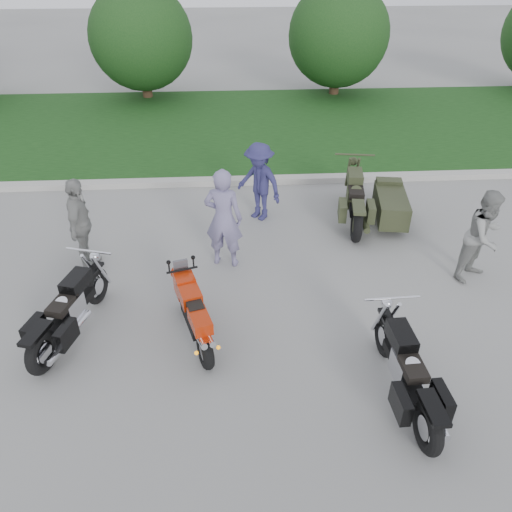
{
  "coord_description": "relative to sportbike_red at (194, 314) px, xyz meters",
  "views": [
    {
      "loc": [
        -0.13,
        -5.52,
        5.37
      ],
      "look_at": [
        0.3,
        1.43,
        0.8
      ],
      "focal_mm": 35.0,
      "sensor_mm": 36.0,
      "label": 1
    }
  ],
  "objects": [
    {
      "name": "curb",
      "position": [
        0.71,
        5.66,
        -0.43
      ],
      "size": [
        60.0,
        0.3,
        0.15
      ],
      "primitive_type": "cube",
      "color": "#B0AEA6",
      "rests_on": "ground"
    },
    {
      "name": "sportbike_red",
      "position": [
        0.0,
        0.0,
        0.0
      ],
      "size": [
        0.7,
        1.78,
        0.87
      ],
      "rotation": [
        0.0,
        0.0,
        0.29
      ],
      "color": "black",
      "rests_on": "ground"
    },
    {
      "name": "person_stripe",
      "position": [
        0.48,
        2.11,
        0.46
      ],
      "size": [
        0.8,
        0.62,
        1.94
      ],
      "primitive_type": "imported",
      "rotation": [
        0.0,
        0.0,
        2.9
      ],
      "color": "gray",
      "rests_on": "ground"
    },
    {
      "name": "cruiser_right",
      "position": [
        2.87,
        -1.38,
        -0.05
      ],
      "size": [
        0.43,
        2.31,
        0.89
      ],
      "rotation": [
        0.0,
        0.0,
        0.04
      ],
      "color": "black",
      "rests_on": "ground"
    },
    {
      "name": "person_back",
      "position": [
        -2.12,
        2.21,
        0.37
      ],
      "size": [
        0.45,
        1.04,
        1.76
      ],
      "primitive_type": "imported",
      "rotation": [
        0.0,
        0.0,
        1.59
      ],
      "color": "gray",
      "rests_on": "ground"
    },
    {
      "name": "cruiser_sidecar",
      "position": [
        3.72,
        3.48,
        -0.05
      ],
      "size": [
        1.47,
        2.54,
        0.98
      ],
      "rotation": [
        0.0,
        0.0,
        -0.16
      ],
      "color": "black",
      "rests_on": "ground"
    },
    {
      "name": "tree_mid_left",
      "position": [
        -2.29,
        13.16,
        1.69
      ],
      "size": [
        3.6,
        3.6,
        4.0
      ],
      "color": "#3F2B1C",
      "rests_on": "ground"
    },
    {
      "name": "tree_mid_right",
      "position": [
        4.71,
        13.16,
        1.69
      ],
      "size": [
        3.6,
        3.6,
        4.0
      ],
      "color": "#3F2B1C",
      "rests_on": "ground"
    },
    {
      "name": "grass_strip",
      "position": [
        0.71,
        9.81,
        -0.44
      ],
      "size": [
        60.0,
        8.0,
        0.14
      ],
      "primitive_type": "cube",
      "color": "#22551D",
      "rests_on": "ground"
    },
    {
      "name": "ground",
      "position": [
        0.71,
        -0.34,
        -0.51
      ],
      "size": [
        80.0,
        80.0,
        0.0
      ],
      "primitive_type": "plane",
      "color": "#999994",
      "rests_on": "ground"
    },
    {
      "name": "person_grey",
      "position": [
        5.05,
        1.39,
        0.35
      ],
      "size": [
        1.06,
        1.01,
        1.72
      ],
      "primitive_type": "imported",
      "rotation": [
        0.0,
        0.0,
        0.59
      ],
      "color": "gray",
      "rests_on": "ground"
    },
    {
      "name": "cruiser_left",
      "position": [
        -1.94,
        0.18,
        -0.06
      ],
      "size": [
        0.78,
        2.24,
        0.88
      ],
      "rotation": [
        0.0,
        0.0,
        -0.28
      ],
      "color": "black",
      "rests_on": "ground"
    },
    {
      "name": "person_denim",
      "position": [
        1.24,
        3.87,
        0.35
      ],
      "size": [
        1.25,
        1.22,
        1.72
      ],
      "primitive_type": "imported",
      "rotation": [
        0.0,
        0.0,
        -0.74
      ],
      "color": "navy",
      "rests_on": "ground"
    }
  ]
}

